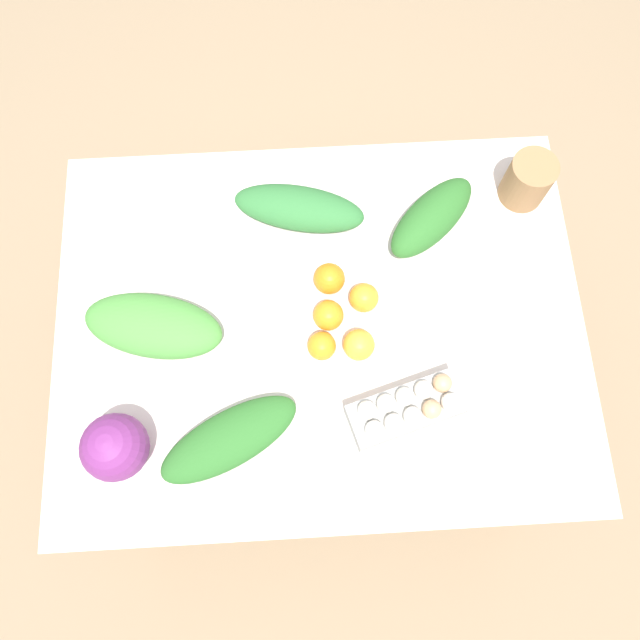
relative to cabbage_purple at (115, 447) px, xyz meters
The scene contains 14 objects.
ground_plane 0.95m from the cabbage_purple, 148.60° to the right, with size 8.00×8.00×0.00m, color #937A5B.
dining_table 0.56m from the cabbage_purple, 148.60° to the right, with size 1.27×0.97×0.71m.
cabbage_purple is the anchor object (origin of this frame).
egg_carton 0.64m from the cabbage_purple, behind, with size 0.28×0.17×0.09m.
paper_bag 1.15m from the cabbage_purple, 148.88° to the right, with size 0.11×0.11×0.13m, color #997047.
greens_bunch_dandelion 0.70m from the cabbage_purple, 126.64° to the right, with size 0.33×0.12×0.08m, color #337538.
greens_bunch_kale 0.91m from the cabbage_purple, 145.12° to the right, with size 0.28×0.11×0.09m, color #2D6B28.
greens_bunch_chard 0.24m from the cabbage_purple, behind, with size 0.33×0.12×0.07m, color #2D6B28.
greens_bunch_scallion 0.29m from the cabbage_purple, 103.80° to the right, with size 0.33×0.15×0.09m, color #4C933D.
orange_0 0.61m from the cabbage_purple, 142.21° to the right, with size 0.08×0.08×0.08m, color orange.
orange_1 0.55m from the cabbage_purple, 149.21° to the right, with size 0.07×0.07×0.07m, color orange.
orange_2 0.65m from the cabbage_purple, 150.15° to the right, with size 0.07×0.07×0.07m, color orange.
orange_3 0.50m from the cabbage_purple, 155.25° to the right, with size 0.07×0.07×0.07m, color orange.
orange_4 0.58m from the cabbage_purple, 159.08° to the right, with size 0.07×0.07×0.07m, color #F9A833.
Camera 1 is at (0.03, 0.45, 2.14)m, focal length 35.00 mm.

